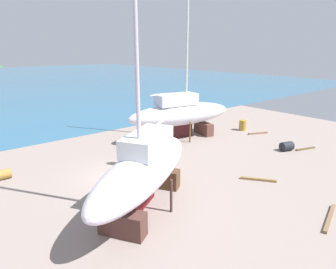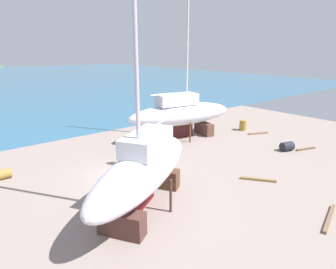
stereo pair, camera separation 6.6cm
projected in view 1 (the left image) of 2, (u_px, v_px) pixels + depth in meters
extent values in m
plane|color=gray|center=(148.00, 193.00, 14.51)|extent=(47.09, 47.09, 0.00)
cube|color=#4D2F29|center=(122.00, 223.00, 11.13)|extent=(1.57, 1.95, 1.00)
cube|color=#523522|center=(161.00, 178.00, 15.09)|extent=(1.57, 1.95, 1.00)
cylinder|color=#482F29|center=(171.00, 196.00, 12.63)|extent=(0.12, 0.12, 1.58)
cylinder|color=#52331C|center=(120.00, 187.00, 13.43)|extent=(0.12, 0.12, 1.58)
ellipsoid|color=silver|center=(144.00, 169.00, 12.71)|extent=(8.67, 6.54, 1.64)
cube|color=#550F13|center=(145.00, 197.00, 13.11)|extent=(1.83, 1.16, 1.15)
cube|color=silver|center=(147.00, 142.00, 12.78)|extent=(3.41, 2.83, 0.82)
cylinder|color=#BDB5C9|center=(136.00, 36.00, 10.73)|extent=(0.17, 0.17, 9.68)
cylinder|color=silver|center=(153.00, 127.00, 13.24)|extent=(2.67, 1.70, 0.12)
cube|color=brown|center=(204.00, 128.00, 24.61)|extent=(1.07, 2.10, 1.03)
cube|color=brown|center=(156.00, 135.00, 22.52)|extent=(1.07, 2.10, 1.03)
cylinder|color=brown|center=(173.00, 124.00, 24.64)|extent=(0.12, 0.12, 1.65)
cylinder|color=brown|center=(190.00, 132.00, 22.31)|extent=(0.12, 0.12, 1.65)
ellipsoid|color=silver|center=(181.00, 114.00, 23.14)|extent=(9.44, 4.18, 1.77)
cube|color=#44191A|center=(181.00, 132.00, 23.57)|extent=(2.17, 0.49, 1.24)
cube|color=silver|center=(176.00, 99.00, 22.58)|extent=(3.51, 2.10, 0.88)
cylinder|color=silver|center=(188.00, 20.00, 21.32)|extent=(0.17, 0.17, 12.73)
cylinder|color=#B8C7BF|center=(169.00, 94.00, 22.14)|extent=(3.16, 0.72, 0.12)
cube|color=#2D6A4E|center=(125.00, 159.00, 17.95)|extent=(0.35, 0.21, 0.82)
cube|color=#2B7551|center=(124.00, 148.00, 17.74)|extent=(0.45, 0.26, 0.63)
sphere|color=tan|center=(124.00, 142.00, 17.62)|extent=(0.22, 0.22, 0.22)
cylinder|color=olive|center=(243.00, 125.00, 25.79)|extent=(0.67, 0.67, 0.94)
cylinder|color=olive|center=(2.00, 175.00, 16.00)|extent=(0.91, 0.56, 0.56)
cylinder|color=#21242B|center=(287.00, 146.00, 20.58)|extent=(1.02, 0.89, 0.65)
cube|color=brown|center=(330.00, 218.00, 12.26)|extent=(2.50, 0.79, 0.13)
cube|color=#875E4C|center=(258.00, 133.00, 24.73)|extent=(1.74, 0.91, 0.14)
cube|color=brown|center=(305.00, 149.00, 20.90)|extent=(1.70, 0.69, 0.10)
cube|color=olive|center=(258.00, 179.00, 15.91)|extent=(1.28, 1.65, 0.13)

